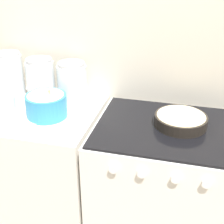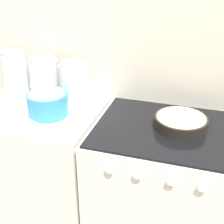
{
  "view_description": "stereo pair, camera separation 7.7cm",
  "coord_description": "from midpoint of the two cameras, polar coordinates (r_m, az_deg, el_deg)",
  "views": [
    {
      "loc": [
        0.45,
        -1.11,
        1.7
      ],
      "look_at": [
        0.1,
        0.29,
        0.97
      ],
      "focal_mm": 50.0,
      "sensor_mm": 36.0,
      "label": 1
    },
    {
      "loc": [
        0.53,
        -1.09,
        1.7
      ],
      "look_at": [
        0.1,
        0.29,
        0.97
      ],
      "focal_mm": 50.0,
      "sensor_mm": 36.0,
      "label": 2
    }
  ],
  "objects": [
    {
      "name": "storage_jar_left",
      "position": [
        2.04,
        -16.23,
        6.57
      ],
      "size": [
        0.16,
        0.16,
        0.26
      ],
      "color": "silver",
      "rests_on": "countertop_cabinet"
    },
    {
      "name": "storage_jar_right",
      "position": [
        1.86,
        -5.62,
        5.17
      ],
      "size": [
        0.17,
        0.17,
        0.23
      ],
      "color": "silver",
      "rests_on": "countertop_cabinet"
    },
    {
      "name": "mixing_bowl",
      "position": [
        1.7,
        -10.42,
        1.68
      ],
      "size": [
        0.22,
        0.22,
        0.27
      ],
      "color": "#338CBF",
      "rests_on": "countertop_cabinet"
    },
    {
      "name": "countertop_cabinet",
      "position": [
        2.05,
        -11.27,
        -11.06
      ],
      "size": [
        0.71,
        0.6,
        0.92
      ],
      "color": "silver",
      "rests_on": "ground_plane"
    },
    {
      "name": "storage_jar_middle",
      "position": [
        1.94,
        -11.16,
        5.83
      ],
      "size": [
        0.17,
        0.17,
        0.24
      ],
      "color": "silver",
      "rests_on": "countertop_cabinet"
    },
    {
      "name": "wall_back",
      "position": [
        1.86,
        1.34,
        11.11
      ],
      "size": [
        4.5,
        0.05,
        2.4
      ],
      "color": "beige",
      "rests_on": "ground_plane"
    },
    {
      "name": "recipe_page",
      "position": [
        1.72,
        -15.42,
        -1.1
      ],
      "size": [
        0.26,
        0.27,
        0.01
      ],
      "color": "white",
      "rests_on": "countertop_cabinet"
    },
    {
      "name": "tin_can",
      "position": [
        1.77,
        -16.84,
        1.47
      ],
      "size": [
        0.08,
        0.08,
        0.11
      ],
      "color": "silver",
      "rests_on": "countertop_cabinet"
    },
    {
      "name": "stove",
      "position": [
        1.87,
        9.96,
        -15.29
      ],
      "size": [
        0.74,
        0.61,
        0.92
      ],
      "color": "white",
      "rests_on": "ground_plane"
    },
    {
      "name": "baking_pan",
      "position": [
        1.61,
        13.8,
        -1.77
      ],
      "size": [
        0.27,
        0.27,
        0.06
      ],
      "color": "black",
      "rests_on": "stove"
    }
  ]
}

